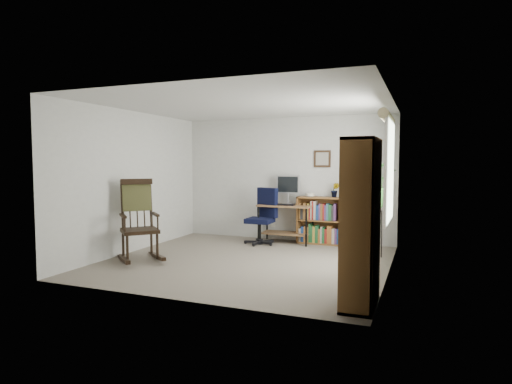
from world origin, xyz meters
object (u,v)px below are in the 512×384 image
at_px(office_chair, 260,216).
at_px(tall_bookshelf, 361,223).
at_px(desk, 286,224).
at_px(rocking_chair, 140,219).
at_px(low_bookshelf, 320,220).

xyz_separation_m(office_chair, tall_bookshelf, (2.23, -2.80, 0.36)).
height_order(desk, rocking_chair, rocking_chair).
xyz_separation_m(desk, low_bookshelf, (0.63, 0.12, 0.08)).
distance_m(low_bookshelf, tall_bookshelf, 3.49).
bearing_deg(desk, rocking_chair, -126.51).
bearing_deg(low_bookshelf, desk, -169.20).
height_order(rocking_chair, tall_bookshelf, tall_bookshelf).
relative_size(low_bookshelf, tall_bookshelf, 0.50).
bearing_deg(low_bookshelf, rocking_chair, -134.07).
distance_m(rocking_chair, low_bookshelf, 3.30).
xyz_separation_m(rocking_chair, low_bookshelf, (2.29, 2.37, -0.20)).
height_order(office_chair, tall_bookshelf, tall_bookshelf).
height_order(office_chair, rocking_chair, rocking_chair).
xyz_separation_m(desk, office_chair, (-0.40, -0.33, 0.17)).
bearing_deg(rocking_chair, tall_bookshelf, -60.32).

